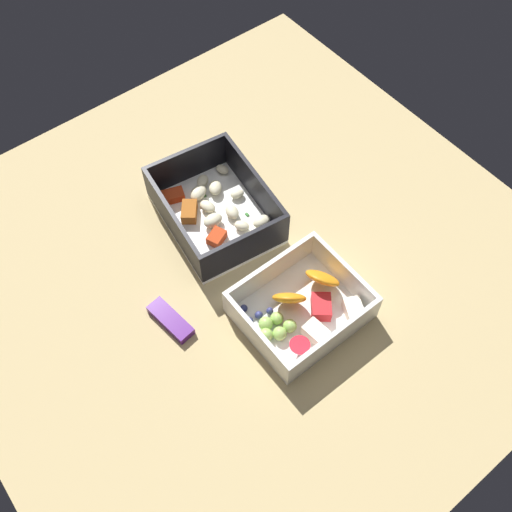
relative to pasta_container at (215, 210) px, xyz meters
The scene contains 4 objects.
table_surface 9.34cm from the pasta_container, behind, with size 80.00×80.00×2.00cm, color tan.
pasta_container is the anchor object (origin of this frame).
fruit_bowl 19.95cm from the pasta_container, behind, with size 13.35×15.59×5.26cm.
candy_bar 17.92cm from the pasta_container, 124.51° to the left, with size 7.00×2.40×1.20cm, color #51197A.
Camera 1 is at (-35.00, 25.60, 72.24)cm, focal length 41.04 mm.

